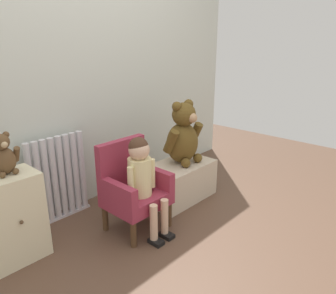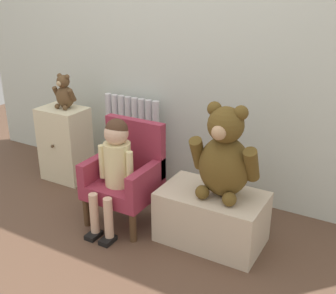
{
  "view_description": "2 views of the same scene",
  "coord_description": "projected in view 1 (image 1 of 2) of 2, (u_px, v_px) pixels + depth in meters",
  "views": [
    {
      "loc": [
        -1.49,
        -1.11,
        1.38
      ],
      "look_at": [
        0.32,
        0.55,
        0.56
      ],
      "focal_mm": 35.0,
      "sensor_mm": 36.0,
      "label": 1
    },
    {
      "loc": [
        1.43,
        -1.42,
        1.52
      ],
      "look_at": [
        0.27,
        0.62,
        0.57
      ],
      "focal_mm": 45.0,
      "sensor_mm": 36.0,
      "label": 2
    }
  ],
  "objects": [
    {
      "name": "low_bench",
      "position": [
        179.0,
        181.0,
        2.93
      ],
      "size": [
        0.63,
        0.38,
        0.33
      ],
      "primitive_type": "cube",
      "color": "beige",
      "rests_on": "ground_plane"
    },
    {
      "name": "large_teddy_bear",
      "position": [
        183.0,
        136.0,
        2.85
      ],
      "size": [
        0.4,
        0.28,
        0.55
      ],
      "color": "brown",
      "rests_on": "low_bench"
    },
    {
      "name": "child_figure",
      "position": [
        142.0,
        172.0,
        2.32
      ],
      "size": [
        0.25,
        0.35,
        0.73
      ],
      "color": "beige",
      "rests_on": "ground_plane"
    },
    {
      "name": "child_armchair",
      "position": [
        132.0,
        187.0,
        2.44
      ],
      "size": [
        0.43,
        0.38,
        0.67
      ],
      "color": "#932B41",
      "rests_on": "ground_plane"
    },
    {
      "name": "small_dresser",
      "position": [
        12.0,
        218.0,
        2.08
      ],
      "size": [
        0.36,
        0.28,
        0.59
      ],
      "color": "beige",
      "rests_on": "ground_plane"
    },
    {
      "name": "ground_plane",
      "position": [
        196.0,
        255.0,
        2.19
      ],
      "size": [
        6.0,
        6.0,
        0.0
      ],
      "primitive_type": "plane",
      "color": "brown"
    },
    {
      "name": "radiator",
      "position": [
        58.0,
        179.0,
        2.56
      ],
      "size": [
        0.5,
        0.05,
        0.68
      ],
      "color": "silver",
      "rests_on": "ground_plane"
    },
    {
      "name": "back_wall",
      "position": [
        77.0,
        62.0,
        2.6
      ],
      "size": [
        3.8,
        0.05,
        2.4
      ],
      "primitive_type": "cube",
      "color": "silver",
      "rests_on": "ground_plane"
    },
    {
      "name": "small_teddy_bear",
      "position": [
        3.0,
        156.0,
        1.98
      ],
      "size": [
        0.19,
        0.13,
        0.26
      ],
      "color": "brown",
      "rests_on": "small_dresser"
    }
  ]
}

